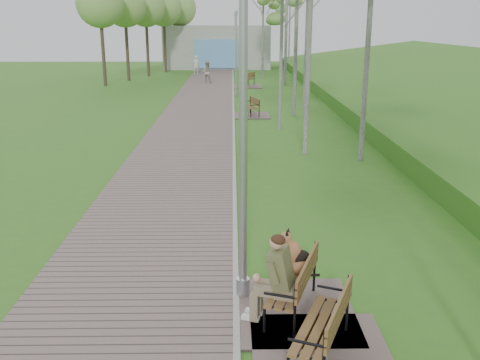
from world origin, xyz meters
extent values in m
cube|color=#72605C|center=(-1.75, 21.50, 0.02)|extent=(3.50, 67.00, 0.04)
cube|color=#999993|center=(0.00, 21.50, 0.03)|extent=(0.10, 67.00, 0.05)
cube|color=#9E9E99|center=(-1.50, 51.00, 2.00)|extent=(10.00, 5.00, 4.00)
cube|color=#6099D7|center=(-1.50, 48.40, 1.50)|extent=(4.00, 0.20, 2.60)
cube|color=#72605C|center=(0.88, 5.23, 0.02)|extent=(1.87, 2.08, 0.04)
cube|color=brown|center=(0.83, 5.23, 0.47)|extent=(0.95, 1.63, 0.04)
cube|color=brown|center=(1.07, 5.15, 0.75)|extent=(0.55, 1.49, 0.34)
cube|color=#72605C|center=(1.14, 4.07, 0.02)|extent=(1.87, 2.08, 0.04)
cube|color=brown|center=(1.09, 4.07, 0.47)|extent=(1.03, 1.62, 0.04)
cube|color=brown|center=(1.32, 3.98, 0.75)|extent=(0.64, 1.45, 0.34)
cube|color=#72605C|center=(0.85, 23.26, 0.02)|extent=(1.74, 1.93, 0.04)
cube|color=brown|center=(0.80, 23.26, 0.44)|extent=(0.82, 1.51, 0.04)
cube|color=brown|center=(1.02, 23.32, 0.70)|extent=(0.44, 1.40, 0.32)
cube|color=#72605C|center=(0.99, 35.21, 0.02)|extent=(1.99, 2.21, 0.04)
cube|color=brown|center=(0.94, 35.21, 0.50)|extent=(1.14, 1.71, 0.04)
cube|color=brown|center=(1.18, 35.10, 0.79)|extent=(0.72, 1.52, 0.36)
cylinder|color=#9B9DA3|center=(0.11, 5.74, 0.16)|extent=(0.22, 0.22, 0.33)
cylinder|color=#9B9DA3|center=(0.11, 5.74, 2.71)|extent=(0.13, 0.13, 5.43)
cylinder|color=#9B9DA3|center=(0.28, 15.55, 0.17)|extent=(0.23, 0.23, 0.34)
cylinder|color=#9B9DA3|center=(0.28, 15.55, 2.85)|extent=(0.14, 0.14, 5.69)
cylinder|color=#9B9DA3|center=(0.18, 30.39, 0.14)|extent=(0.19, 0.19, 0.29)
cylinder|color=#9B9DA3|center=(0.18, 30.39, 2.38)|extent=(0.11, 0.11, 4.77)
cylinder|color=#9B9DA3|center=(0.18, 30.39, 4.82)|extent=(0.17, 0.17, 0.24)
cylinder|color=#9B9DA3|center=(0.23, 49.35, 0.15)|extent=(0.20, 0.20, 0.30)
cylinder|color=#9B9DA3|center=(0.23, 49.35, 2.47)|extent=(0.12, 0.12, 4.95)
cylinder|color=#9B9DA3|center=(0.23, 49.35, 5.00)|extent=(0.18, 0.18, 0.25)
imported|color=silver|center=(-3.16, 44.21, 0.79)|extent=(0.65, 0.50, 1.58)
imported|color=#A0978C|center=(-1.91, 37.70, 0.79)|extent=(0.87, 0.73, 1.57)
cylinder|color=silver|center=(2.41, 15.52, 3.94)|extent=(0.17, 0.17, 7.89)
cylinder|color=silver|center=(4.11, 14.67, 4.12)|extent=(0.19, 0.19, 8.25)
cylinder|color=silver|center=(1.93, 19.97, 3.76)|extent=(0.17, 0.17, 7.52)
cylinder|color=silver|center=(3.63, 25.14, 3.89)|extent=(0.17, 0.17, 7.77)
cylinder|color=silver|center=(2.87, 23.14, 4.93)|extent=(0.18, 0.18, 9.86)
cylinder|color=silver|center=(3.67, 36.05, 5.28)|extent=(0.19, 0.19, 10.55)
cylinder|color=silver|center=(2.37, 41.42, 3.37)|extent=(0.15, 0.15, 6.74)
ellipsoid|color=#80AE54|center=(2.37, 41.42, 5.53)|extent=(2.23, 2.23, 2.97)
cylinder|color=silver|center=(5.41, 50.63, 4.21)|extent=(0.18, 0.18, 8.42)
camera|label=1|loc=(-0.04, -2.11, 4.32)|focal=40.00mm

